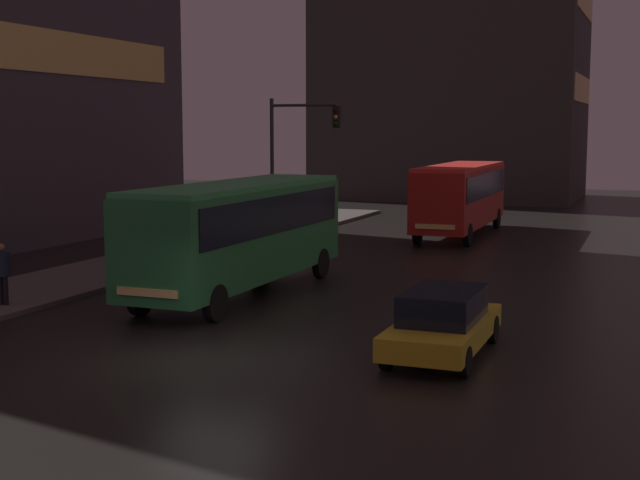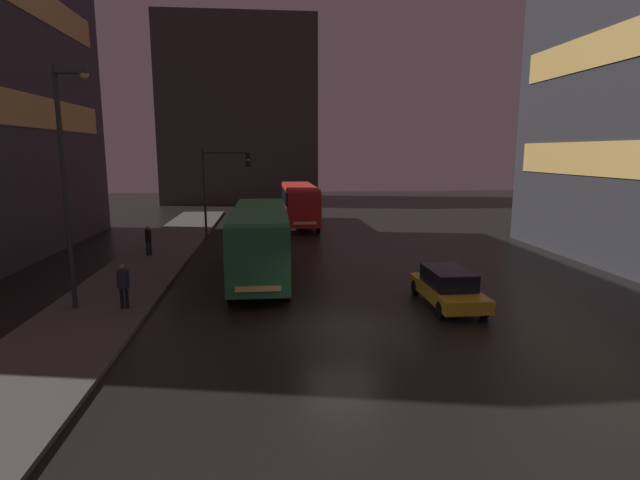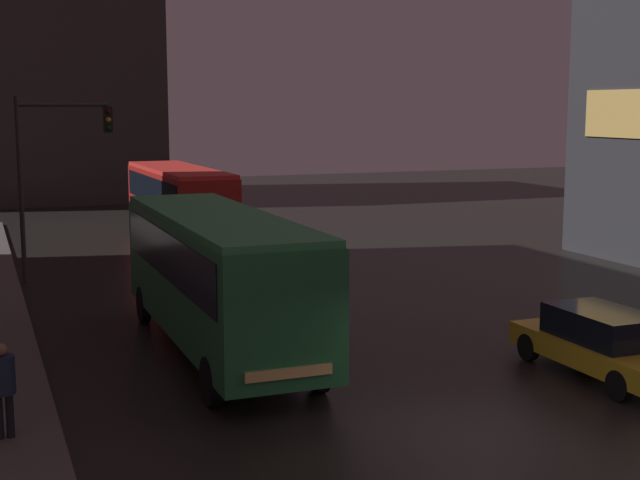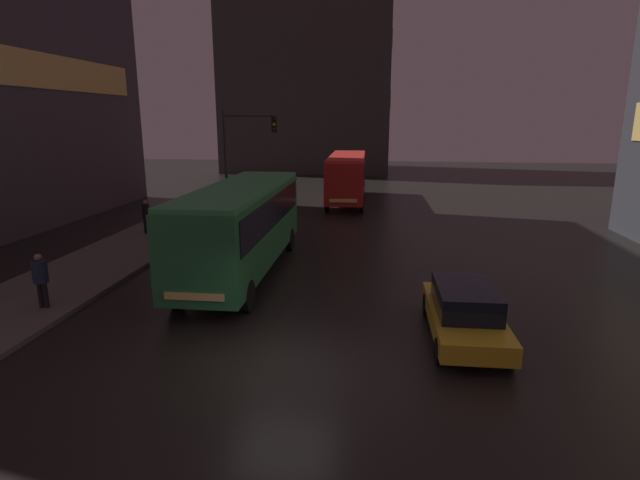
{
  "view_description": "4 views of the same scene",
  "coord_description": "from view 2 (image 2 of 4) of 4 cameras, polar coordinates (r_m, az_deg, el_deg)",
  "views": [
    {
      "loc": [
        9.09,
        -16.71,
        5.0
      ],
      "look_at": [
        -1.08,
        9.1,
        1.52
      ],
      "focal_mm": 50.0,
      "sensor_mm": 36.0,
      "label": 1
    },
    {
      "loc": [
        -2.39,
        -16.22,
        6.02
      ],
      "look_at": [
        0.16,
        9.27,
        1.48
      ],
      "focal_mm": 28.0,
      "sensor_mm": 36.0,
      "label": 2
    },
    {
      "loc": [
        -8.26,
        -13.31,
        5.92
      ],
      "look_at": [
        0.43,
        8.91,
        2.34
      ],
      "focal_mm": 50.0,
      "sensor_mm": 36.0,
      "label": 3
    },
    {
      "loc": [
        2.12,
        -10.7,
        5.81
      ],
      "look_at": [
        0.1,
        6.77,
        1.52
      ],
      "focal_mm": 28.0,
      "sensor_mm": 36.0,
      "label": 4
    }
  ],
  "objects": [
    {
      "name": "bus_far",
      "position": [
        40.92,
        -2.38,
        4.48
      ],
      "size": [
        2.64,
        10.49,
        3.33
      ],
      "rotation": [
        0.0,
        0.0,
        3.16
      ],
      "color": "#AD1E19",
      "rests_on": "ground"
    },
    {
      "name": "street_lamp_sidewalk",
      "position": [
        20.46,
        -26.83,
        8.63
      ],
      "size": [
        1.25,
        0.36,
        8.86
      ],
      "color": "#2D2D2D",
      "rests_on": "sidewalk_left"
    },
    {
      "name": "pedestrian_mid",
      "position": [
        30.13,
        -19.03,
        0.2
      ],
      "size": [
        0.47,
        0.47,
        1.71
      ],
      "rotation": [
        0.0,
        0.0,
        5.2
      ],
      "color": "black",
      "rests_on": "sidewalk_left"
    },
    {
      "name": "ground_plane",
      "position": [
        17.46,
        2.55,
        -10.11
      ],
      "size": [
        120.0,
        120.0,
        0.0
      ],
      "primitive_type": "plane",
      "color": "black"
    },
    {
      "name": "sidewalk_left",
      "position": [
        27.69,
        -19.4,
        -2.92
      ],
      "size": [
        4.0,
        48.0,
        0.15
      ],
      "color": "#56514C",
      "rests_on": "ground"
    },
    {
      "name": "pedestrian_near",
      "position": [
        20.25,
        -21.58,
        -4.46
      ],
      "size": [
        0.62,
        0.62,
        1.71
      ],
      "rotation": [
        0.0,
        0.0,
        0.8
      ],
      "color": "black",
      "rests_on": "sidewalk_left"
    },
    {
      "name": "bus_near",
      "position": [
        23.71,
        -6.86,
        0.45
      ],
      "size": [
        2.55,
        10.34,
        3.4
      ],
      "rotation": [
        0.0,
        0.0,
        3.14
      ],
      "color": "#236B38",
      "rests_on": "ground"
    },
    {
      "name": "traffic_light_main",
      "position": [
        34.42,
        -11.32,
        6.88
      ],
      "size": [
        3.18,
        0.35,
        6.27
      ],
      "color": "#2D2D2D",
      "rests_on": "ground"
    },
    {
      "name": "building_far_backdrop",
      "position": [
        63.88,
        -9.06,
        14.02
      ],
      "size": [
        18.07,
        12.0,
        21.14
      ],
      "color": "#383333",
      "rests_on": "ground"
    },
    {
      "name": "car_taxi",
      "position": [
        20.43,
        14.41,
        -5.2
      ],
      "size": [
        1.87,
        4.56,
        1.47
      ],
      "rotation": [
        0.0,
        0.0,
        3.15
      ],
      "color": "gold",
      "rests_on": "ground"
    }
  ]
}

